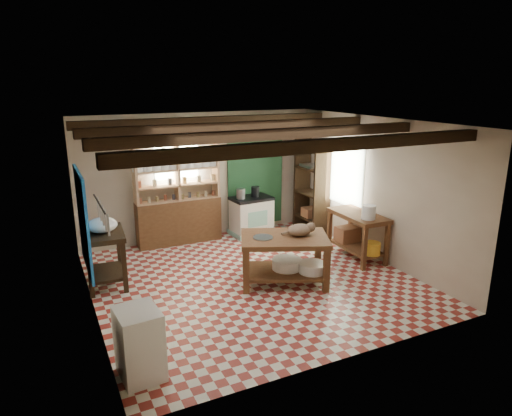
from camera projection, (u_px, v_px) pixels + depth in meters
name	position (u px, v px, depth m)	size (l,w,h in m)	color
floor	(252.00, 280.00, 7.61)	(5.00, 5.00, 0.02)	maroon
ceiling	(252.00, 122.00, 6.91)	(5.00, 5.00, 0.02)	#434348
wall_back	(200.00, 176.00, 9.43)	(5.00, 0.04, 2.60)	beige
wall_front	(348.00, 258.00, 5.09)	(5.00, 0.04, 2.60)	beige
wall_left	(86.00, 226.00, 6.21)	(0.04, 5.00, 2.60)	beige
wall_right	(376.00, 189.00, 8.31)	(0.04, 5.00, 2.60)	beige
ceiling_beams	(252.00, 130.00, 6.94)	(5.00, 3.80, 0.15)	black
blue_wall_patch	(83.00, 222.00, 7.06)	(0.04, 1.40, 1.60)	blue
green_wall_patch	(255.00, 174.00, 9.94)	(1.30, 0.04, 2.30)	#1D4927
window_back	(176.00, 159.00, 9.09)	(0.90, 0.02, 0.80)	beige
window_right	(342.00, 174.00, 9.14)	(0.02, 1.30, 1.20)	beige
utensil_rail	(100.00, 214.00, 5.07)	(0.06, 0.90, 0.28)	black
pot_rack	(264.00, 133.00, 9.32)	(0.86, 0.12, 0.36)	black
shelving_unit	(178.00, 190.00, 9.08)	(1.70, 0.34, 2.20)	tan
tall_rack	(312.00, 186.00, 9.86)	(0.40, 0.86, 2.00)	black
work_table	(284.00, 259.00, 7.44)	(1.39, 0.93, 0.79)	brown
stove	(251.00, 216.00, 9.78)	(0.84, 0.57, 0.82)	silver
prep_table	(105.00, 259.00, 7.31)	(0.62, 0.89, 0.91)	black
white_cabinet	(139.00, 344.00, 5.04)	(0.45, 0.54, 0.81)	white
right_counter	(357.00, 236.00, 8.46)	(0.60, 1.20, 0.86)	brown
cat	(300.00, 230.00, 7.36)	(0.42, 0.32, 0.19)	#937155
steel_tray	(263.00, 237.00, 7.27)	(0.32, 0.32, 0.02)	#96979D
basin_large	(287.00, 264.00, 7.51)	(0.48, 0.48, 0.17)	white
basin_small	(312.00, 267.00, 7.39)	(0.45, 0.45, 0.16)	white
kettle_left	(241.00, 194.00, 9.52)	(0.18, 0.18, 0.21)	#96979D
kettle_right	(255.00, 192.00, 9.69)	(0.17, 0.17, 0.22)	black
enamel_bowl	(102.00, 225.00, 7.16)	(0.46, 0.46, 0.23)	white
white_bucket	(369.00, 212.00, 7.98)	(0.25, 0.25, 0.25)	white
wicker_basket	(347.00, 234.00, 8.74)	(0.40, 0.32, 0.28)	#9A5F3E
yellow_tub	(372.00, 248.00, 8.09)	(0.30, 0.30, 0.22)	gold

